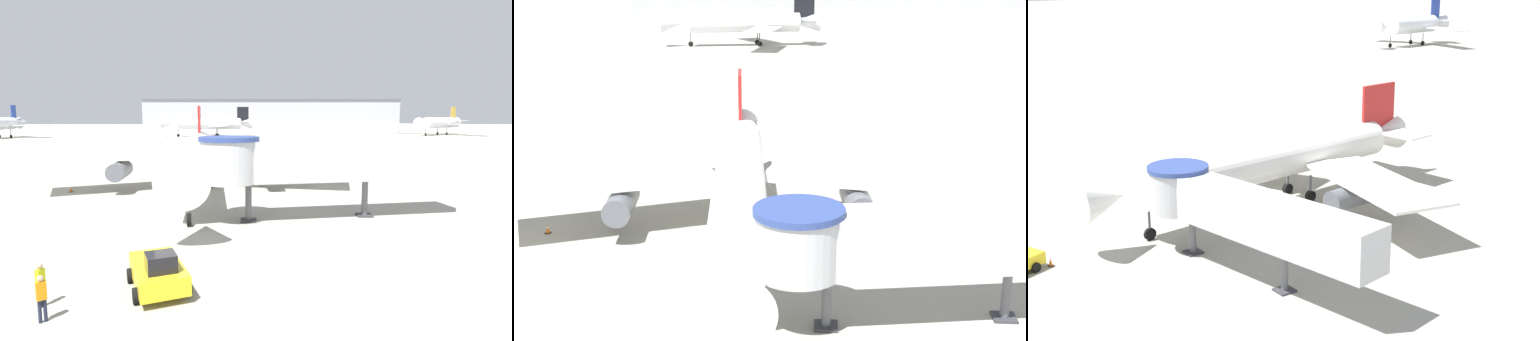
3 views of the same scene
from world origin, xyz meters
The scene contains 6 objects.
ground_plane centered at (0.00, 0.00, 0.00)m, with size 800.00×800.00×0.00m, color #9E9B8E.
main_airplane centered at (1.17, 0.81, 3.63)m, with size 31.00×32.24×8.51m.
jet_bridge centered at (10.89, -9.43, 4.17)m, with size 18.43×6.15×5.85m.
traffic_cone_port_wing centered at (-10.90, 0.67, 0.28)m, with size 0.36×0.36×0.60m.
traffic_cone_near_nose centered at (2.91, -18.70, 0.28)m, with size 0.36×0.36×0.60m.
background_jet_blue_tail centered at (-81.03, 101.69, 5.10)m, with size 29.99×27.27×11.67m.
Camera 3 is at (46.05, -31.68, 18.41)m, focal length 50.00 mm.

